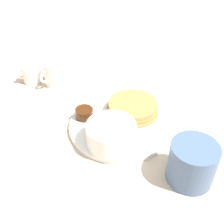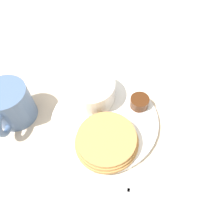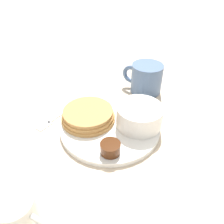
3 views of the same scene
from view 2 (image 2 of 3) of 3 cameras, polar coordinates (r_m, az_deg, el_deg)
ground_plane at (r=0.48m, az=-1.90°, el=-2.74°), size 4.00×4.00×0.00m
plate at (r=0.48m, az=-1.92°, el=-2.38°), size 0.23×0.23×0.01m
pancake_stack at (r=0.43m, az=-1.40°, el=-7.43°), size 0.13×0.13×0.03m
bowl at (r=0.49m, az=-5.06°, el=5.85°), size 0.10×0.10×0.05m
syrup_cup at (r=0.48m, az=7.42°, el=2.22°), size 0.04×0.04×0.02m
butter_ramekin at (r=0.51m, az=-4.25°, el=6.85°), size 0.04×0.04×0.04m
coffee_mug at (r=0.50m, az=-24.96°, el=1.67°), size 0.11×0.09×0.08m
fork at (r=0.43m, az=2.07°, el=-19.32°), size 0.09×0.12×0.00m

